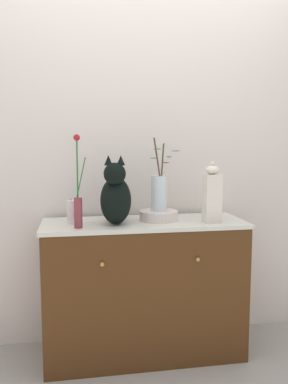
{
  "coord_description": "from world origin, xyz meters",
  "views": [
    {
      "loc": [
        -0.41,
        -2.35,
        1.31
      ],
      "look_at": [
        0.0,
        0.0,
        1.03
      ],
      "focal_mm": 37.1,
      "sensor_mm": 36.0,
      "label": 1
    }
  ],
  "objects_px": {
    "candle_pillar": "(71,212)",
    "sideboard": "(144,288)",
    "vase_slim_green": "(78,203)",
    "vase_glass_clear": "(159,191)",
    "bowl_porcelain": "(159,215)",
    "cat_sitting": "(116,197)",
    "jar_lidded_porcelain": "(212,195)"
  },
  "relations": [
    {
      "from": "sideboard",
      "to": "cat_sitting",
      "type": "height_order",
      "value": "cat_sitting"
    },
    {
      "from": "vase_glass_clear",
      "to": "candle_pillar",
      "type": "relative_size",
      "value": 2.97
    },
    {
      "from": "candle_pillar",
      "to": "sideboard",
      "type": "bearing_deg",
      "value": -0.59
    },
    {
      "from": "vase_glass_clear",
      "to": "jar_lidded_porcelain",
      "type": "xyz_separation_m",
      "value": [
        0.3,
        -0.11,
        -0.01
      ]
    },
    {
      "from": "sideboard",
      "to": "vase_glass_clear",
      "type": "height_order",
      "value": "vase_glass_clear"
    },
    {
      "from": "sideboard",
      "to": "vase_slim_green",
      "type": "relative_size",
      "value": 2.37
    },
    {
      "from": "sideboard",
      "to": "vase_slim_green",
      "type": "xyz_separation_m",
      "value": [
        -0.4,
        -0.14,
        0.57
      ]
    },
    {
      "from": "cat_sitting",
      "to": "bowl_porcelain",
      "type": "xyz_separation_m",
      "value": [
        0.27,
        0.08,
        -0.13
      ]
    },
    {
      "from": "vase_glass_clear",
      "to": "candle_pillar",
      "type": "bearing_deg",
      "value": -178.75
    },
    {
      "from": "sideboard",
      "to": "vase_slim_green",
      "type": "bearing_deg",
      "value": -161.1
    },
    {
      "from": "sideboard",
      "to": "vase_slim_green",
      "type": "height_order",
      "value": "vase_slim_green"
    },
    {
      "from": "sideboard",
      "to": "jar_lidded_porcelain",
      "type": "distance_m",
      "value": 0.72
    },
    {
      "from": "jar_lidded_porcelain",
      "to": "candle_pillar",
      "type": "distance_m",
      "value": 0.85
    },
    {
      "from": "vase_slim_green",
      "to": "vase_glass_clear",
      "type": "height_order",
      "value": "vase_slim_green"
    },
    {
      "from": "bowl_porcelain",
      "to": "sideboard",
      "type": "bearing_deg",
      "value": -169.88
    },
    {
      "from": "sideboard",
      "to": "cat_sitting",
      "type": "relative_size",
      "value": 2.79
    },
    {
      "from": "cat_sitting",
      "to": "vase_slim_green",
      "type": "height_order",
      "value": "vase_slim_green"
    },
    {
      "from": "bowl_porcelain",
      "to": "jar_lidded_porcelain",
      "type": "relative_size",
      "value": 0.65
    },
    {
      "from": "candle_pillar",
      "to": "vase_glass_clear",
      "type": "bearing_deg",
      "value": 1.25
    },
    {
      "from": "bowl_porcelain",
      "to": "vase_slim_green",
      "type": "bearing_deg",
      "value": -162.75
    },
    {
      "from": "cat_sitting",
      "to": "vase_glass_clear",
      "type": "height_order",
      "value": "vase_glass_clear"
    },
    {
      "from": "cat_sitting",
      "to": "bowl_porcelain",
      "type": "bearing_deg",
      "value": 15.38
    },
    {
      "from": "bowl_porcelain",
      "to": "jar_lidded_porcelain",
      "type": "xyz_separation_m",
      "value": [
        0.3,
        -0.11,
        0.14
      ]
    },
    {
      "from": "vase_slim_green",
      "to": "jar_lidded_porcelain",
      "type": "xyz_separation_m",
      "value": [
        0.79,
        0.04,
        0.02
      ]
    },
    {
      "from": "cat_sitting",
      "to": "vase_slim_green",
      "type": "relative_size",
      "value": 0.85
    },
    {
      "from": "sideboard",
      "to": "candle_pillar",
      "type": "height_order",
      "value": "candle_pillar"
    },
    {
      "from": "jar_lidded_porcelain",
      "to": "candle_pillar",
      "type": "relative_size",
      "value": 2.42
    },
    {
      "from": "cat_sitting",
      "to": "candle_pillar",
      "type": "relative_size",
      "value": 2.94
    },
    {
      "from": "sideboard",
      "to": "bowl_porcelain",
      "type": "distance_m",
      "value": 0.47
    },
    {
      "from": "vase_slim_green",
      "to": "vase_glass_clear",
      "type": "bearing_deg",
      "value": 17.12
    },
    {
      "from": "sideboard",
      "to": "candle_pillar",
      "type": "relative_size",
      "value": 8.19
    },
    {
      "from": "vase_slim_green",
      "to": "candle_pillar",
      "type": "distance_m",
      "value": 0.16
    }
  ]
}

